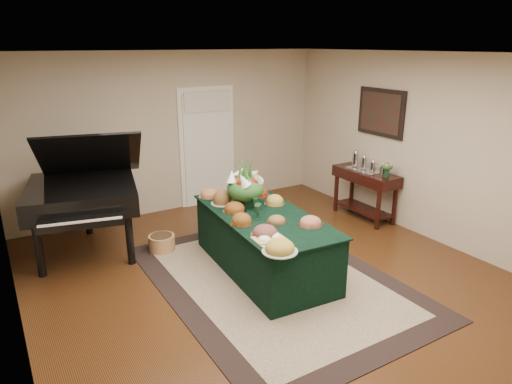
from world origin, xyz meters
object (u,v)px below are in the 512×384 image
buffet_table (264,242)px  grand_piano (83,193)px  floral_centerpiece (245,184)px  mahogany_sideboard (365,182)px

buffet_table → grand_piano: 2.56m
buffet_table → floral_centerpiece: floral_centerpiece is taller
buffet_table → grand_piano: size_ratio=1.19×
mahogany_sideboard → buffet_table: bearing=-163.7°
grand_piano → mahogany_sideboard: size_ratio=1.63×
buffet_table → grand_piano: bearing=136.3°
floral_centerpiece → mahogany_sideboard: bearing=7.0°
grand_piano → mahogany_sideboard: bearing=-13.6°
buffet_table → mahogany_sideboard: size_ratio=1.94×
floral_centerpiece → buffet_table: bearing=-86.0°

